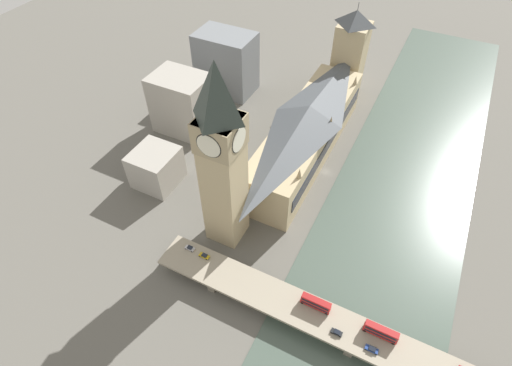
{
  "coord_description": "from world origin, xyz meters",
  "views": [
    {
      "loc": [
        -32.08,
        142.66,
        140.96
      ],
      "look_at": [
        19.47,
        40.1,
        20.38
      ],
      "focal_mm": 28.0,
      "sensor_mm": 36.0,
      "label": 1
    }
  ],
  "objects_px": {
    "double_decker_bus_rear": "(316,303)",
    "car_southbound_lead": "(204,256)",
    "clock_tower": "(222,158)",
    "car_northbound_tail": "(190,248)",
    "car_northbound_lead": "(372,349)",
    "double_decker_bus_lead": "(381,332)",
    "parliament_hall": "(307,131)",
    "road_bridge": "(355,335)",
    "car_northbound_mid": "(337,332)",
    "victoria_tower": "(350,54)"
  },
  "relations": [
    {
      "from": "double_decker_bus_rear",
      "to": "car_southbound_lead",
      "type": "relative_size",
      "value": 2.6
    },
    {
      "from": "clock_tower",
      "to": "car_northbound_tail",
      "type": "distance_m",
      "value": 41.68
    },
    {
      "from": "car_northbound_tail",
      "to": "car_northbound_lead",
      "type": "bearing_deg",
      "value": 175.04
    },
    {
      "from": "double_decker_bus_lead",
      "to": "car_northbound_tail",
      "type": "height_order",
      "value": "double_decker_bus_lead"
    },
    {
      "from": "clock_tower",
      "to": "car_northbound_tail",
      "type": "relative_size",
      "value": 21.25
    },
    {
      "from": "double_decker_bus_lead",
      "to": "car_northbound_lead",
      "type": "distance_m",
      "value": 6.6
    },
    {
      "from": "parliament_hall",
      "to": "road_bridge",
      "type": "bearing_deg",
      "value": 121.65
    },
    {
      "from": "car_northbound_mid",
      "to": "clock_tower",
      "type": "bearing_deg",
      "value": -23.6
    },
    {
      "from": "clock_tower",
      "to": "road_bridge",
      "type": "height_order",
      "value": "clock_tower"
    },
    {
      "from": "road_bridge",
      "to": "car_northbound_lead",
      "type": "bearing_deg",
      "value": 154.8
    },
    {
      "from": "road_bridge",
      "to": "car_southbound_lead",
      "type": "bearing_deg",
      "value": -2.85
    },
    {
      "from": "clock_tower",
      "to": "double_decker_bus_lead",
      "type": "relative_size",
      "value": 7.08
    },
    {
      "from": "clock_tower",
      "to": "double_decker_bus_rear",
      "type": "bearing_deg",
      "value": 158.02
    },
    {
      "from": "road_bridge",
      "to": "double_decker_bus_lead",
      "type": "xyz_separation_m",
      "value": [
        -7.5,
        -3.16,
        3.85
      ]
    },
    {
      "from": "car_northbound_lead",
      "to": "car_northbound_tail",
      "type": "xyz_separation_m",
      "value": [
        76.19,
        -6.61,
        0.04
      ]
    },
    {
      "from": "parliament_hall",
      "to": "victoria_tower",
      "type": "height_order",
      "value": "victoria_tower"
    },
    {
      "from": "clock_tower",
      "to": "car_northbound_mid",
      "type": "distance_m",
      "value": 72.34
    },
    {
      "from": "double_decker_bus_rear",
      "to": "car_northbound_tail",
      "type": "height_order",
      "value": "double_decker_bus_rear"
    },
    {
      "from": "car_northbound_mid",
      "to": "car_southbound_lead",
      "type": "relative_size",
      "value": 0.94
    },
    {
      "from": "double_decker_bus_rear",
      "to": "car_northbound_tail",
      "type": "distance_m",
      "value": 53.89
    },
    {
      "from": "double_decker_bus_rear",
      "to": "victoria_tower",
      "type": "bearing_deg",
      "value": -76.0
    },
    {
      "from": "road_bridge",
      "to": "parliament_hall",
      "type": "bearing_deg",
      "value": -58.35
    },
    {
      "from": "parliament_hall",
      "to": "car_northbound_tail",
      "type": "bearing_deg",
      "value": 77.69
    },
    {
      "from": "parliament_hall",
      "to": "double_decker_bus_rear",
      "type": "height_order",
      "value": "parliament_hall"
    },
    {
      "from": "road_bridge",
      "to": "car_southbound_lead",
      "type": "xyz_separation_m",
      "value": [
        62.64,
        -3.12,
        1.78
      ]
    },
    {
      "from": "car_northbound_lead",
      "to": "car_northbound_mid",
      "type": "height_order",
      "value": "car_northbound_mid"
    },
    {
      "from": "double_decker_bus_rear",
      "to": "car_northbound_mid",
      "type": "xyz_separation_m",
      "value": [
        -10.07,
        5.96,
        -1.91
      ]
    },
    {
      "from": "road_bridge",
      "to": "car_northbound_tail",
      "type": "distance_m",
      "value": 69.85
    },
    {
      "from": "double_decker_bus_lead",
      "to": "car_southbound_lead",
      "type": "relative_size",
      "value": 2.76
    },
    {
      "from": "double_decker_bus_lead",
      "to": "car_northbound_tail",
      "type": "distance_m",
      "value": 77.26
    },
    {
      "from": "road_bridge",
      "to": "double_decker_bus_rear",
      "type": "distance_m",
      "value": 16.61
    },
    {
      "from": "clock_tower",
      "to": "car_northbound_mid",
      "type": "xyz_separation_m",
      "value": [
        -57.11,
        24.95,
        -36.73
      ]
    },
    {
      "from": "road_bridge",
      "to": "car_northbound_tail",
      "type": "bearing_deg",
      "value": -2.93
    },
    {
      "from": "car_northbound_lead",
      "to": "car_northbound_tail",
      "type": "relative_size",
      "value": 1.13
    },
    {
      "from": "clock_tower",
      "to": "car_northbound_lead",
      "type": "relative_size",
      "value": 18.78
    },
    {
      "from": "double_decker_bus_rear",
      "to": "car_southbound_lead",
      "type": "height_order",
      "value": "double_decker_bus_rear"
    },
    {
      "from": "car_northbound_tail",
      "to": "road_bridge",
      "type": "bearing_deg",
      "value": 177.07
    },
    {
      "from": "victoria_tower",
      "to": "double_decker_bus_rear",
      "type": "relative_size",
      "value": 4.99
    },
    {
      "from": "parliament_hall",
      "to": "double_decker_bus_lead",
      "type": "distance_m",
      "value": 101.0
    },
    {
      "from": "clock_tower",
      "to": "double_decker_bus_rear",
      "type": "height_order",
      "value": "clock_tower"
    },
    {
      "from": "victoria_tower",
      "to": "car_northbound_lead",
      "type": "bearing_deg",
      "value": 111.14
    },
    {
      "from": "double_decker_bus_lead",
      "to": "car_northbound_mid",
      "type": "bearing_deg",
      "value": 24.32
    },
    {
      "from": "double_decker_bus_lead",
      "to": "double_decker_bus_rear",
      "type": "xyz_separation_m",
      "value": [
        23.38,
        0.05,
        -0.1
      ]
    },
    {
      "from": "car_northbound_tail",
      "to": "car_southbound_lead",
      "type": "xyz_separation_m",
      "value": [
        -7.09,
        0.45,
        -0.08
      ]
    },
    {
      "from": "car_northbound_tail",
      "to": "double_decker_bus_lead",
      "type": "bearing_deg",
      "value": 179.69
    },
    {
      "from": "parliament_hall",
      "to": "car_northbound_lead",
      "type": "distance_m",
      "value": 105.6
    },
    {
      "from": "road_bridge",
      "to": "car_southbound_lead",
      "type": "relative_size",
      "value": 36.9
    },
    {
      "from": "parliament_hall",
      "to": "car_northbound_mid",
      "type": "relative_size",
      "value": 25.84
    },
    {
      "from": "car_northbound_lead",
      "to": "clock_tower",
      "type": "bearing_deg",
      "value": -19.91
    },
    {
      "from": "car_northbound_lead",
      "to": "car_southbound_lead",
      "type": "relative_size",
      "value": 1.04
    }
  ]
}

